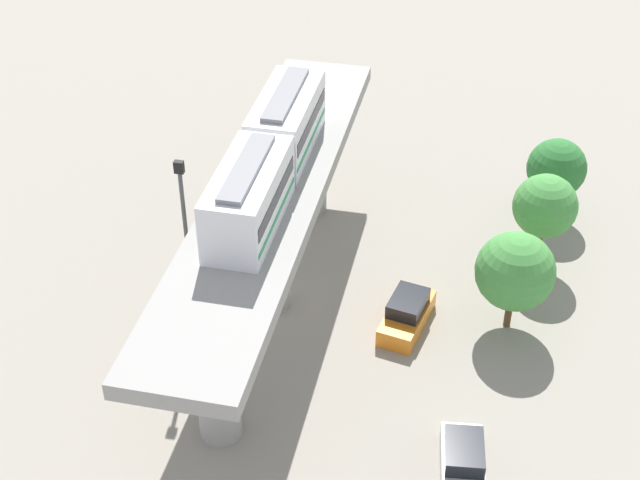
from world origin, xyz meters
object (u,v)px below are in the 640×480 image
parked_car_silver (463,463)px  tree_mid_lot (515,271)px  train (268,158)px  tree_far_corner (557,168)px  tree_near_viaduct (545,206)px  parked_car_orange (407,314)px  signal_post (187,240)px

parked_car_silver → tree_mid_lot: (1.38, 10.13, 2.78)m
train → tree_far_corner: (14.06, 11.11, -5.51)m
tree_near_viaduct → tree_mid_lot: bearing=-103.0°
train → parked_car_silver: (10.79, -9.50, -8.08)m
tree_near_viaduct → parked_car_orange: bearing=-133.6°
parked_car_orange → tree_far_corner: tree_far_corner is taller
train → tree_mid_lot: 13.28m
tree_far_corner → signal_post: 22.44m
train → parked_car_orange: size_ratio=3.03×
tree_near_viaduct → tree_far_corner: (0.62, 4.92, -0.55)m
parked_car_silver → tree_mid_lot: size_ratio=0.79×
train → parked_car_silver: 16.49m
parked_car_orange → tree_far_corner: size_ratio=0.89×
parked_car_orange → tree_mid_lot: (5.03, 1.08, 2.78)m
tree_far_corner → signal_post: (-17.46, -13.93, 2.16)m
train → parked_car_silver: train is taller
parked_car_silver → train: bearing=131.7°
train → signal_post: size_ratio=1.37×
train → parked_car_silver: size_ratio=3.09×
parked_car_silver → parked_car_orange: size_ratio=0.98×
tree_mid_lot → tree_far_corner: tree_mid_lot is taller
train → signal_post: train is taller
parked_car_orange → tree_mid_lot: tree_mid_lot is taller
tree_mid_lot → train: bearing=-177.0°
parked_car_orange → tree_far_corner: bearing=70.1°
parked_car_silver → tree_near_viaduct: size_ratio=0.78×
signal_post → train: bearing=39.7°
tree_mid_lot → parked_car_orange: bearing=-167.9°
train → tree_far_corner: train is taller
train → tree_near_viaduct: (13.44, 6.18, -4.96)m
parked_car_silver → tree_far_corner: tree_far_corner is taller
parked_car_orange → tree_far_corner: 13.72m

